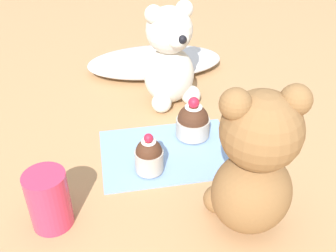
% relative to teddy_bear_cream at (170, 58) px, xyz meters
% --- Properties ---
extents(ground_plane, '(4.00, 4.00, 0.00)m').
position_rel_teddy_bear_cream_xyz_m(ground_plane, '(-0.04, -0.17, -0.10)').
color(ground_plane, tan).
extents(knitted_placemat, '(0.22, 0.16, 0.01)m').
position_rel_teddy_bear_cream_xyz_m(knitted_placemat, '(-0.04, -0.17, -0.09)').
color(knitted_placemat, '#7A9ED1').
rests_on(knitted_placemat, ground_plane).
extents(tulle_cloth, '(0.31, 0.16, 0.04)m').
position_rel_teddy_bear_cream_xyz_m(tulle_cloth, '(-0.01, 0.15, -0.07)').
color(tulle_cloth, silver).
rests_on(tulle_cloth, ground_plane).
extents(teddy_bear_cream, '(0.12, 0.12, 0.20)m').
position_rel_teddy_bear_cream_xyz_m(teddy_bear_cream, '(0.00, 0.00, 0.00)').
color(teddy_bear_cream, silver).
rests_on(teddy_bear_cream, ground_plane).
extents(teddy_bear_tan, '(0.11, 0.11, 0.21)m').
position_rel_teddy_bear_cream_xyz_m(teddy_bear_tan, '(0.04, -0.34, 0.01)').
color(teddy_bear_tan, olive).
rests_on(teddy_bear_tan, ground_plane).
extents(cupcake_near_cream_bear, '(0.06, 0.06, 0.08)m').
position_rel_teddy_bear_cream_xyz_m(cupcake_near_cream_bear, '(0.02, -0.13, -0.06)').
color(cupcake_near_cream_bear, '#B2ADA3').
rests_on(cupcake_near_cream_bear, knitted_placemat).
extents(cupcake_near_tan_bear, '(0.05, 0.05, 0.07)m').
position_rel_teddy_bear_cream_xyz_m(cupcake_near_tan_bear, '(-0.07, -0.21, -0.06)').
color(cupcake_near_tan_bear, '#B2ADA3').
rests_on(cupcake_near_tan_bear, knitted_placemat).
extents(juice_glass, '(0.06, 0.06, 0.08)m').
position_rel_teddy_bear_cream_xyz_m(juice_glass, '(-0.22, -0.29, -0.05)').
color(juice_glass, '#DB3356').
rests_on(juice_glass, ground_plane).
extents(teaspoon, '(0.11, 0.06, 0.01)m').
position_rel_teddy_bear_cream_xyz_m(teaspoon, '(0.15, -0.01, -0.09)').
color(teaspoon, silver).
rests_on(teaspoon, ground_plane).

